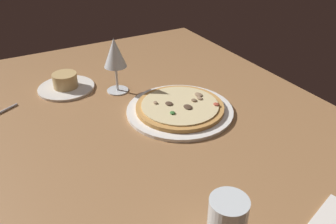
# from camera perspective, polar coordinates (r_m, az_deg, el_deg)

# --- Properties ---
(dining_table) EXTENTS (1.50, 1.10, 0.04)m
(dining_table) POSITION_cam_1_polar(r_m,az_deg,el_deg) (0.97, -2.10, -4.13)
(dining_table) COLOR #996B42
(dining_table) RESTS_ON ground
(pizza_main) EXTENTS (0.32, 0.32, 0.03)m
(pizza_main) POSITION_cam_1_polar(r_m,az_deg,el_deg) (1.04, 1.97, 0.60)
(pizza_main) COLOR white
(pizza_main) RESTS_ON dining_table
(ramekin_on_saucer) EXTENTS (0.19, 0.19, 0.06)m
(ramekin_on_saucer) POSITION_cam_1_polar(r_m,az_deg,el_deg) (1.21, -16.46, 4.46)
(ramekin_on_saucer) COLOR silver
(ramekin_on_saucer) RESTS_ON dining_table
(wine_glass_far) EXTENTS (0.07, 0.07, 0.18)m
(wine_glass_far) POSITION_cam_1_polar(r_m,az_deg,el_deg) (1.12, -8.94, 9.23)
(wine_glass_far) COLOR silver
(wine_glass_far) RESTS_ON dining_table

